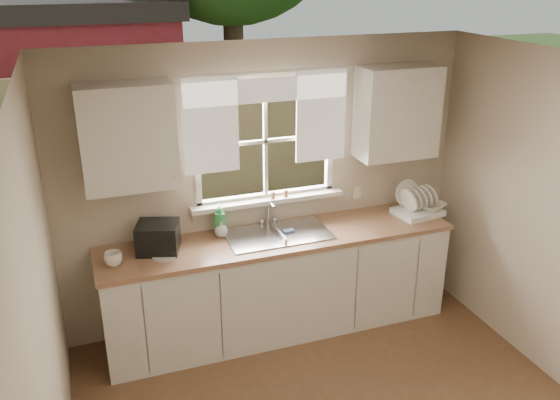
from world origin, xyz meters
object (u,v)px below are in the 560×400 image
object	(u,v)px
soap_bottle_a	(220,219)
cup	(113,259)
black_appliance	(158,237)
dish_rack	(417,206)

from	to	relation	value
soap_bottle_a	cup	size ratio (longest dim) A/B	2.04
soap_bottle_a	black_appliance	xyz separation A→B (m)	(-0.54, -0.12, -0.02)
dish_rack	cup	bearing A→B (deg)	-178.54
cup	black_appliance	bearing A→B (deg)	20.78
soap_bottle_a	black_appliance	size ratio (longest dim) A/B	0.87
soap_bottle_a	dish_rack	bearing A→B (deg)	12.00
dish_rack	soap_bottle_a	distance (m)	1.82
dish_rack	soap_bottle_a	world-z (taller)	dish_rack
dish_rack	soap_bottle_a	bearing A→B (deg)	174.13
dish_rack	black_appliance	distance (m)	2.35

